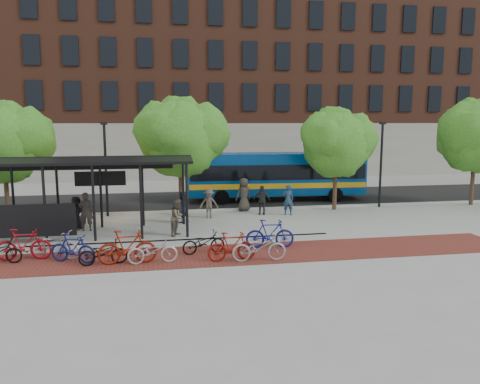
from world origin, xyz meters
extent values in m
plane|color=#9E9E99|center=(0.00, 0.00, 0.00)|extent=(160.00, 160.00, 0.00)
cube|color=black|center=(0.00, 8.00, 0.01)|extent=(160.00, 8.00, 0.01)
cube|color=#B7B7B2|center=(0.00, 4.00, 0.06)|extent=(160.00, 0.25, 0.12)
cube|color=maroon|center=(-2.00, -5.00, 0.00)|extent=(24.00, 3.00, 0.01)
cube|color=black|center=(-3.30, -4.10, 0.00)|extent=(12.00, 0.05, 0.95)
cube|color=brown|center=(10.00, 26.00, 10.00)|extent=(55.00, 14.00, 20.00)
cube|color=#7A664C|center=(-16.00, 40.00, 15.00)|extent=(22.00, 22.00, 30.00)
cylinder|color=black|center=(-11.00, 0.85, 1.65)|extent=(0.12, 0.12, 3.30)
cylinder|color=black|center=(-9.00, -1.85, 1.65)|extent=(0.12, 0.12, 3.30)
cylinder|color=black|center=(-9.00, 0.85, 1.65)|extent=(0.12, 0.12, 3.30)
cylinder|color=black|center=(-7.00, -1.85, 1.65)|extent=(0.12, 0.12, 3.30)
cylinder|color=black|center=(-7.00, 0.85, 1.65)|extent=(0.12, 0.12, 3.30)
cylinder|color=black|center=(-5.00, -1.85, 1.65)|extent=(0.12, 0.12, 3.30)
cylinder|color=black|center=(-5.00, 0.85, 1.65)|extent=(0.12, 0.12, 3.30)
cylinder|color=black|center=(-3.00, -1.85, 1.65)|extent=(0.12, 0.12, 3.30)
cylinder|color=black|center=(-3.00, 0.85, 1.65)|extent=(0.12, 0.12, 3.30)
cube|color=black|center=(-10.00, -1.90, 1.00)|extent=(4.50, 0.08, 1.40)
cube|color=black|center=(-8.00, -1.20, 3.45)|extent=(10.60, 1.65, 0.29)
cube|color=black|center=(-8.00, 0.20, 3.45)|extent=(10.60, 1.65, 0.29)
cube|color=black|center=(-8.00, 0.90, 3.05)|extent=(9.00, 0.10, 0.40)
cube|color=black|center=(-7.00, 0.95, 2.40)|extent=(2.40, 0.12, 0.70)
cube|color=#FF7200|center=(-7.00, 1.03, 2.40)|extent=(2.20, 0.02, 0.55)
cylinder|color=#382619|center=(-12.00, 3.30, 1.19)|extent=(0.24, 0.24, 2.38)
sphere|color=#376A1C|center=(-12.00, 3.30, 3.98)|extent=(4.00, 4.00, 4.00)
sphere|color=#376A1C|center=(-11.00, 3.50, 4.28)|extent=(3.20, 3.20, 3.20)
sphere|color=#376A1C|center=(-11.90, 3.70, 4.78)|extent=(2.80, 2.80, 2.80)
cylinder|color=#382619|center=(-3.00, 3.30, 1.26)|extent=(0.24, 0.24, 2.52)
sphere|color=#376A1C|center=(-3.00, 3.30, 4.20)|extent=(4.20, 4.20, 4.20)
sphere|color=#376A1C|center=(-1.95, 3.50, 4.50)|extent=(3.36, 3.36, 3.36)
sphere|color=#376A1C|center=(-3.84, 3.00, 4.60)|extent=(3.15, 3.15, 3.15)
sphere|color=#376A1C|center=(-2.90, 3.70, 5.00)|extent=(2.94, 2.94, 2.94)
cylinder|color=#382619|center=(6.00, 3.30, 1.14)|extent=(0.24, 0.24, 2.27)
sphere|color=#376A1C|center=(6.00, 3.30, 3.79)|extent=(3.80, 3.80, 3.80)
sphere|color=#376A1C|center=(6.95, 3.50, 4.09)|extent=(3.04, 3.04, 3.04)
sphere|color=#376A1C|center=(5.24, 3.00, 4.20)|extent=(2.85, 2.85, 2.85)
sphere|color=#376A1C|center=(6.10, 3.70, 4.59)|extent=(2.66, 2.66, 2.66)
cylinder|color=#382619|center=(15.00, 3.30, 1.22)|extent=(0.24, 0.24, 2.45)
sphere|color=#376A1C|center=(15.00, 3.30, 4.21)|extent=(4.40, 4.40, 4.40)
sphere|color=#376A1C|center=(14.12, 3.00, 4.61)|extent=(3.30, 3.30, 3.30)
sphere|color=#376A1C|center=(15.10, 3.70, 5.01)|extent=(3.08, 3.08, 3.08)
cylinder|color=black|center=(-7.00, 3.60, 2.50)|extent=(0.14, 0.14, 5.00)
cube|color=black|center=(-7.00, 3.60, 5.05)|extent=(0.35, 0.20, 0.15)
cylinder|color=black|center=(9.00, 3.60, 2.50)|extent=(0.14, 0.14, 5.00)
cube|color=black|center=(9.00, 3.60, 5.05)|extent=(0.35, 0.20, 0.15)
cube|color=navy|center=(3.42, 7.19, 1.75)|extent=(11.62, 3.12, 2.64)
cube|color=black|center=(3.42, 7.19, 1.97)|extent=(11.39, 3.15, 0.96)
cube|color=yellow|center=(3.42, 7.19, 1.10)|extent=(11.51, 3.16, 0.34)
cube|color=navy|center=(3.42, 7.19, 3.02)|extent=(11.38, 2.86, 0.17)
cylinder|color=black|center=(-0.32, 6.15, 0.46)|extent=(0.93, 0.32, 0.92)
cylinder|color=black|center=(-0.18, 8.64, 0.46)|extent=(0.93, 0.32, 0.92)
cylinder|color=black|center=(7.03, 5.74, 0.46)|extent=(0.93, 0.32, 0.92)
cylinder|color=black|center=(7.17, 8.23, 0.46)|extent=(0.93, 0.32, 0.92)
imported|color=maroon|center=(-9.25, -4.38, 0.61)|extent=(2.02, 0.59, 1.21)
imported|color=#A3A3A6|center=(-8.17, -4.39, 0.54)|extent=(2.18, 1.38, 1.08)
imported|color=navy|center=(-7.39, -5.03, 0.54)|extent=(1.86, 1.17, 1.08)
imported|color=black|center=(-6.28, -5.50, 0.45)|extent=(1.78, 0.84, 0.90)
imported|color=maroon|center=(-5.42, -5.55, 0.63)|extent=(2.13, 0.69, 1.26)
imported|color=#B4B4B7|center=(-4.51, -5.62, 0.48)|extent=(1.86, 0.76, 0.96)
imported|color=black|center=(-2.55, -4.68, 0.45)|extent=(1.79, 0.90, 0.90)
imported|color=maroon|center=(-1.62, -5.84, 0.55)|extent=(1.87, 0.65, 1.10)
imported|color=#949496|center=(-0.62, -6.05, 0.53)|extent=(2.04, 0.73, 1.06)
imported|color=navy|center=(0.21, -4.33, 0.60)|extent=(2.03, 0.76, 1.19)
imported|color=black|center=(-8.16, 0.71, 0.80)|extent=(0.92, 0.89, 1.59)
imported|color=#36302B|center=(-7.64, 0.19, 0.92)|extent=(0.68, 0.44, 1.85)
imported|color=#1D2A44|center=(-3.07, 1.26, 0.81)|extent=(0.99, 0.97, 1.61)
imported|color=brown|center=(-1.58, 2.10, 0.80)|extent=(1.08, 0.68, 1.59)
imported|color=#2A2A2A|center=(1.44, 2.61, 0.81)|extent=(1.03, 0.68, 1.63)
imported|color=#38322D|center=(0.64, 3.80, 0.96)|extent=(1.08, 0.88, 1.92)
imported|color=#20384C|center=(2.86, 2.25, 0.85)|extent=(0.66, 0.47, 1.70)
imported|color=brown|center=(-3.41, -1.50, 0.84)|extent=(0.94, 1.02, 1.68)
camera|label=1|loc=(-4.29, -22.47, 5.13)|focal=35.00mm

